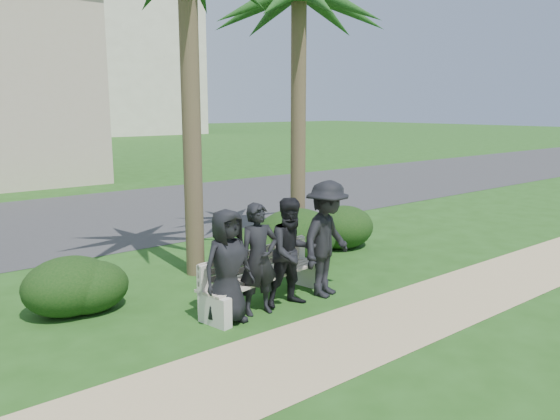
# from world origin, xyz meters

# --- Properties ---
(ground) EXTENTS (160.00, 160.00, 0.00)m
(ground) POSITION_xyz_m (0.00, 0.00, 0.00)
(ground) COLOR #204915
(ground) RESTS_ON ground
(footpath) EXTENTS (30.00, 1.60, 0.01)m
(footpath) POSITION_xyz_m (0.00, -1.80, 0.00)
(footpath) COLOR tan
(footpath) RESTS_ON ground
(asphalt_street) EXTENTS (160.00, 8.00, 0.01)m
(asphalt_street) POSITION_xyz_m (0.00, 8.00, 0.00)
(asphalt_street) COLOR #2D2D30
(asphalt_street) RESTS_ON ground
(hotel_tower) EXTENTS (26.00, 18.00, 37.30)m
(hotel_tower) POSITION_xyz_m (14.00, 55.00, 13.41)
(hotel_tower) COLOR beige
(hotel_tower) RESTS_ON ground
(park_bench) EXTENTS (2.37, 0.93, 0.80)m
(park_bench) POSITION_xyz_m (-0.43, -0.13, 0.36)
(park_bench) COLOR #A89C8D
(park_bench) RESTS_ON ground
(man_a) EXTENTS (0.80, 0.55, 1.59)m
(man_a) POSITION_xyz_m (-1.28, -0.40, 0.79)
(man_a) COLOR black
(man_a) RESTS_ON ground
(man_b) EXTENTS (0.64, 0.48, 1.61)m
(man_b) POSITION_xyz_m (-0.75, -0.40, 0.80)
(man_b) COLOR black
(man_b) RESTS_ON ground
(man_c) EXTENTS (0.88, 0.74, 1.63)m
(man_c) POSITION_xyz_m (-0.17, -0.45, 0.81)
(man_c) COLOR black
(man_c) RESTS_ON ground
(man_d) EXTENTS (1.33, 1.00, 1.82)m
(man_d) POSITION_xyz_m (0.53, -0.46, 0.91)
(man_d) COLOR black
(man_d) RESTS_ON ground
(hedge_a) EXTENTS (1.31, 1.08, 0.86)m
(hedge_a) POSITION_xyz_m (-2.85, 1.31, 0.43)
(hedge_a) COLOR black
(hedge_a) RESTS_ON ground
(hedge_b) EXTENTS (1.17, 0.96, 0.76)m
(hedge_b) POSITION_xyz_m (-2.61, 1.23, 0.38)
(hedge_b) COLOR black
(hedge_b) RESTS_ON ground
(hedge_c) EXTENTS (1.26, 1.04, 0.82)m
(hedge_c) POSITION_xyz_m (0.26, 1.35, 0.41)
(hedge_c) COLOR black
(hedge_c) RESTS_ON ground
(hedge_d) EXTENTS (1.66, 1.37, 1.08)m
(hedge_d) POSITION_xyz_m (1.33, 1.21, 0.54)
(hedge_d) COLOR black
(hedge_d) RESTS_ON ground
(hedge_f) EXTENTS (1.40, 1.16, 0.91)m
(hedge_f) POSITION_xyz_m (2.90, 1.51, 0.46)
(hedge_f) COLOR black
(hedge_f) RESTS_ON ground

